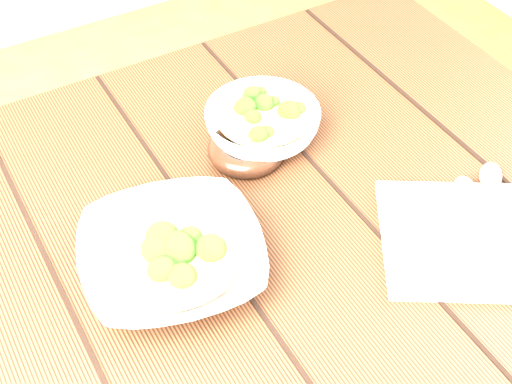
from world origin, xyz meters
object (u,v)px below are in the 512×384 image
object	(u,v)px
soup_bowl_back	(263,124)
napkin	(474,239)
trivet	(246,149)
table	(220,278)
soup_bowl_front	(173,257)

from	to	relation	value
soup_bowl_back	napkin	world-z (taller)	soup_bowl_back
soup_bowl_back	trivet	world-z (taller)	soup_bowl_back
trivet	soup_bowl_back	bearing A→B (deg)	29.11
table	trivet	distance (m)	0.19
trivet	napkin	size ratio (longest dim) A/B	0.48
trivet	napkin	xyz separation A→B (m)	(0.18, -0.30, -0.01)
soup_bowl_front	soup_bowl_back	xyz separation A→B (m)	(0.23, 0.17, -0.00)
table	soup_bowl_front	world-z (taller)	soup_bowl_front
soup_bowl_front	napkin	distance (m)	0.40
table	napkin	xyz separation A→B (m)	(0.28, -0.20, 0.13)
table	soup_bowl_front	xyz separation A→B (m)	(-0.09, -0.05, 0.15)
table	soup_bowl_front	size ratio (longest dim) A/B	4.36
soup_bowl_front	trivet	distance (m)	0.24
table	trivet	bearing A→B (deg)	44.08
table	soup_bowl_back	xyz separation A→B (m)	(0.14, 0.12, 0.15)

